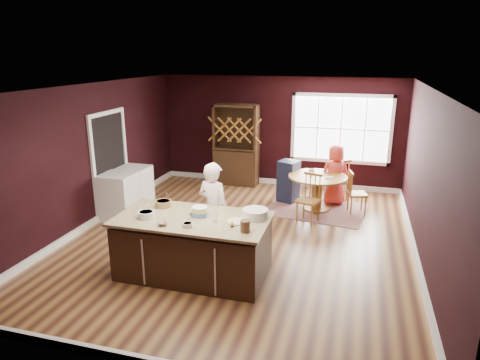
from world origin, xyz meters
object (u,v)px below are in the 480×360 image
kitchen_island (193,247)px  chair_north (338,179)px  seated_woman (335,175)px  toddler (286,167)px  chair_south (308,199)px  layer_cake (200,211)px  chair_east (358,192)px  washer (119,196)px  dryer (135,188)px  hutch (236,145)px  baker (214,210)px  high_chair (288,180)px  dining_table (317,186)px

kitchen_island → chair_north: bearing=64.9°
seated_woman → toddler: size_ratio=5.16×
chair_south → seated_woman: (0.42, 1.26, 0.17)m
layer_cake → chair_north: bearing=65.2°
chair_east → washer: 4.91m
chair_east → dryer: 4.73m
washer → dryer: (0.00, 0.64, -0.01)m
chair_south → hutch: (-2.09, 2.12, 0.52)m
baker → seated_woman: 3.55m
chair_east → dryer: bearing=87.4°
chair_east → chair_north: size_ratio=0.92×
high_chair → washer: 3.68m
hutch → washer: bearing=-118.8°
high_chair → toddler: (-0.07, -0.01, 0.32)m
chair_east → high_chair: high_chair is taller
baker → toddler: baker is taller
kitchen_island → dining_table: size_ratio=1.82×
chair_east → toddler: 1.65m
kitchen_island → seated_woman: (1.83, 3.79, 0.23)m
toddler → dryer: (-3.05, -1.31, -0.35)m
high_chair → dryer: 3.39m
baker → seated_woman: bearing=-101.9°
baker → seated_woman: size_ratio=1.18×
high_chair → hutch: hutch is taller
chair_east → chair_south: (-0.93, -0.82, 0.04)m
kitchen_island → toddler: (0.75, 3.67, 0.37)m
baker → high_chair: size_ratio=1.61×
chair_north → hutch: size_ratio=0.49×
kitchen_island → baker: size_ratio=1.42×
washer → seated_woman: bearing=26.7°
baker → chair_east: bearing=-112.7°
chair_north → dryer: 4.50m
chair_south → chair_north: bearing=90.2°
toddler → chair_east: bearing=-11.2°
layer_cake → washer: (-2.37, 1.61, -0.52)m
chair_south → hutch: size_ratio=0.49×
toddler → hutch: bearing=145.4°
washer → layer_cake: bearing=-34.2°
dryer → chair_south: bearing=2.7°
layer_cake → dryer: 3.31m
dining_table → baker: bearing=-118.4°
baker → dryer: 2.92m
high_chair → hutch: size_ratio=0.48×
layer_cake → baker: bearing=89.0°
baker → washer: size_ratio=1.71×
hutch → washer: size_ratio=2.18×
kitchen_island → layer_cake: size_ratio=6.91×
dining_table → chair_north: bearing=61.7°
layer_cake → chair_south: layer_cake is taller
baker → chair_north: baker is taller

